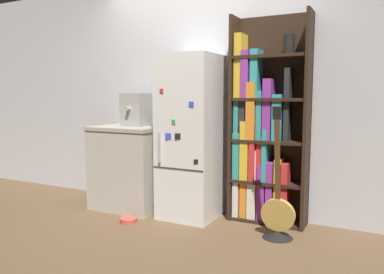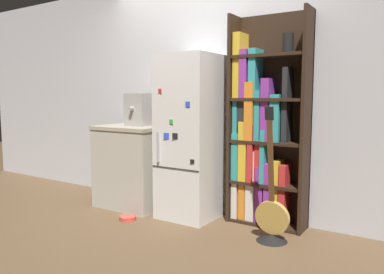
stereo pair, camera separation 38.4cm
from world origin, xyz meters
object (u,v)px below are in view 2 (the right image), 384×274
Objects in this scene: espresso_machine at (141,110)px; guitar at (272,222)px; bookshelf at (262,134)px; refrigerator at (191,137)px; pet_bowl at (128,218)px.

espresso_machine is 0.31× the size of guitar.
espresso_machine is at bearing -174.21° from bookshelf.
refrigerator is 1.05m from pet_bowl.
pet_bowl is (-1.44, -0.25, -0.15)m from guitar.
pet_bowl is (0.24, -0.52, -1.08)m from espresso_machine.
guitar is (1.69, -0.26, -0.94)m from espresso_machine.
pet_bowl is at bearing -150.67° from bookshelf.
pet_bowl is at bearing -134.26° from refrigerator.
guitar reaches higher than pet_bowl.
espresso_machine is at bearing 171.17° from guitar.
guitar is at bearing -56.49° from bookshelf.
pet_bowl is (-1.17, -0.66, -0.86)m from bookshelf.
bookshelf is 11.71× the size of pet_bowl.
bookshelf is 0.87m from guitar.
bookshelf is 5.61× the size of espresso_machine.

